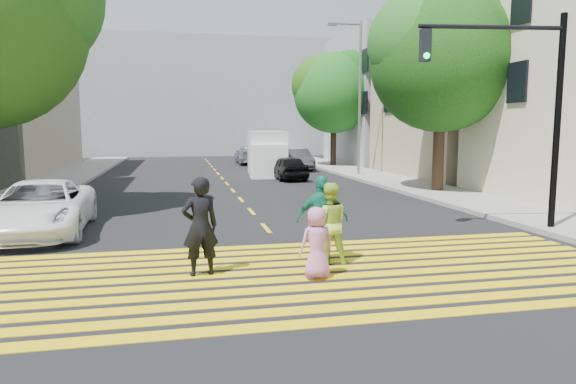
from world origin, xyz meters
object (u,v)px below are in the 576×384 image
object	(u,v)px
silver_car	(249,155)
dark_car_parked	(298,160)
pedestrian_child	(317,243)
white_sedan	(40,208)
white_van	(267,154)
traffic_signal	(520,93)
pedestrian_man	(200,226)
tree_right_near	(444,52)
tree_right_far	(335,89)
pedestrian_woman	(329,223)
dark_car_near	(288,168)
pedestrian_extra	(322,219)

from	to	relation	value
silver_car	dark_car_parked	size ratio (longest dim) A/B	1.16
pedestrian_child	white_sedan	size ratio (longest dim) A/B	0.27
white_van	dark_car_parked	bearing A→B (deg)	55.75
white_van	traffic_signal	size ratio (longest dim) A/B	1.00
pedestrian_man	silver_car	bearing A→B (deg)	-110.41
tree_right_near	white_van	distance (m)	12.69
silver_car	tree_right_far	bearing A→B (deg)	143.56
tree_right_far	dark_car_parked	xyz separation A→B (m)	(-3.22, -2.09, -4.93)
pedestrian_woman	dark_car_parked	size ratio (longest dim) A/B	0.40
white_sedan	white_van	xyz separation A→B (m)	(8.84, 15.97, 0.54)
pedestrian_child	pedestrian_woman	bearing A→B (deg)	-128.14
tree_right_far	dark_car_near	xyz separation A→B (m)	(-5.20, -8.26, -4.97)
tree_right_near	dark_car_parked	distance (m)	14.72
white_van	traffic_signal	xyz separation A→B (m)	(3.62, -18.43, 2.49)
dark_car_parked	traffic_signal	bearing A→B (deg)	-86.93
tree_right_near	pedestrian_man	world-z (taller)	tree_right_near
pedestrian_extra	white_sedan	world-z (taller)	pedestrian_extra
pedestrian_man	pedestrian_child	size ratio (longest dim) A/B	1.40
tree_right_near	silver_car	size ratio (longest dim) A/B	1.80
pedestrian_woman	white_sedan	distance (m)	8.03
pedestrian_woman	pedestrian_man	bearing A→B (deg)	14.05
tree_right_near	silver_car	distance (m)	21.20
pedestrian_extra	white_sedan	size ratio (longest dim) A/B	0.36
pedestrian_child	silver_car	size ratio (longest dim) A/B	0.28
dark_car_parked	traffic_signal	world-z (taller)	traffic_signal
tree_right_far	white_sedan	distance (m)	26.27
tree_right_near	white_van	size ratio (longest dim) A/B	1.54
pedestrian_extra	white_sedan	distance (m)	7.87
tree_right_near	dark_car_parked	size ratio (longest dim) A/B	2.08
traffic_signal	tree_right_far	bearing A→B (deg)	92.41
dark_car_near	white_van	size ratio (longest dim) A/B	0.67
pedestrian_man	traffic_signal	world-z (taller)	traffic_signal
tree_right_near	traffic_signal	bearing A→B (deg)	-105.21
traffic_signal	pedestrian_child	bearing A→B (deg)	-146.69
tree_right_far	traffic_signal	bearing A→B (deg)	-95.39
dark_car_parked	white_van	distance (m)	4.14
pedestrian_child	pedestrian_extra	xyz separation A→B (m)	(0.43, 1.14, 0.23)
silver_car	white_van	world-z (taller)	white_van
dark_car_parked	pedestrian_extra	bearing A→B (deg)	-101.39
pedestrian_man	dark_car_parked	world-z (taller)	pedestrian_man
traffic_signal	pedestrian_man	bearing A→B (deg)	-156.58
pedestrian_man	traffic_signal	size ratio (longest dim) A/B	0.33
white_sedan	white_van	bearing A→B (deg)	58.77
white_sedan	dark_car_parked	bearing A→B (deg)	56.76
dark_car_near	tree_right_near	bearing A→B (deg)	122.65
pedestrian_extra	dark_car_parked	world-z (taller)	pedestrian_extra
pedestrian_woman	pedestrian_extra	xyz separation A→B (m)	(-0.09, 0.16, 0.06)
pedestrian_child	silver_car	world-z (taller)	silver_car
pedestrian_man	pedestrian_woman	xyz separation A→B (m)	(2.64, 0.32, -0.10)
dark_car_parked	white_van	xyz separation A→B (m)	(-2.64, -3.15, 0.55)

